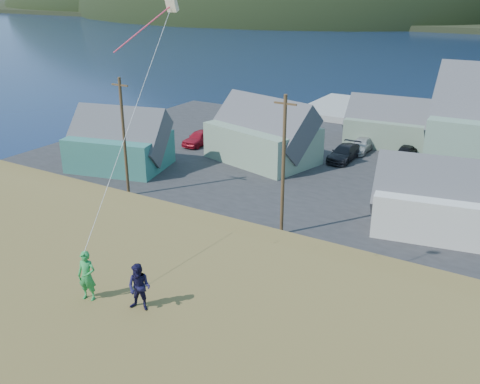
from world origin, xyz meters
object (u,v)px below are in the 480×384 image
shed_white (434,199)px  kite_flyer_green (87,276)px  wharf (405,116)px  shed_palegreen_near (263,133)px  shed_teal (119,142)px  shed_palegreen_far (392,124)px  kite_flyer_navy (139,287)px

shed_white → kite_flyer_green: size_ratio=5.39×
wharf → shed_palegreen_near: (-7.55, -24.68, 2.41)m
shed_teal → wharf: bearing=47.7°
shed_teal → shed_white: size_ratio=1.13×
shed_palegreen_near → shed_palegreen_far: (9.25, 11.86, -0.40)m
wharf → shed_white: bearing=-72.3°
shed_white → shed_palegreen_near: bearing=146.0°
shed_teal → shed_white: bearing=-12.0°
shed_teal → shed_palegreen_far: (19.82, 20.62, -0.19)m
wharf → shed_palegreen_far: 13.09m
wharf → shed_white: shed_white is taller
shed_palegreen_far → shed_teal: bearing=-138.7°
shed_palegreen_far → wharf: bearing=92.7°
kite_flyer_navy → shed_white: bearing=67.1°
shed_palegreen_far → kite_flyer_navy: bearing=-88.7°
kite_flyer_green → shed_white: bearing=62.8°
shed_white → kite_flyer_green: (-5.57, -26.48, 5.53)m
shed_palegreen_near → shed_teal: bearing=-125.5°
wharf → shed_teal: (-18.12, -33.44, 2.20)m
wharf → shed_teal: shed_teal is taller
kite_flyer_green → kite_flyer_navy: (1.80, 0.40, -0.06)m
shed_teal → kite_flyer_navy: bearing=-59.4°
shed_palegreen_near → shed_white: (17.91, -7.80, -0.35)m
kite_flyer_green → kite_flyer_navy: 1.84m
kite_flyer_green → kite_flyer_navy: bearing=-2.8°
shed_teal → kite_flyer_navy: 35.64m
shed_palegreen_near → shed_white: bearing=-8.7°
shed_white → kite_flyer_green: kite_flyer_green is taller
wharf → kite_flyer_green: (4.79, -58.96, 7.59)m
shed_white → shed_palegreen_far: 21.48m
shed_teal → shed_palegreen_near: bearing=25.8°
shed_teal → shed_palegreen_far: shed_teal is taller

